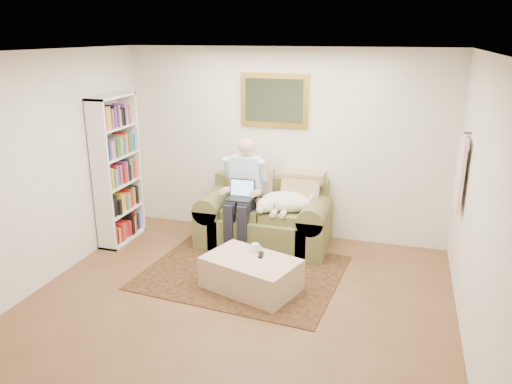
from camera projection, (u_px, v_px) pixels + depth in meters
The scene contains 12 objects.
room_shell at pixel (234, 189), 4.91m from camera, with size 4.51×5.00×2.61m.
rug at pixel (243, 272), 6.03m from camera, with size 2.28×1.82×0.01m, color black.
sofa at pixel (265, 223), 6.78m from camera, with size 1.74×0.88×1.04m.
seated_man at pixel (242, 195), 6.57m from camera, with size 0.57×0.82×1.46m, color #8CCBD8, non-canonical shape.
laptop at pixel (241, 194), 6.50m from camera, with size 0.34×0.27×0.24m.
sleeping_dog at pixel (286, 202), 6.50m from camera, with size 0.72×0.45×0.27m, color white, non-canonical shape.
ottoman at pixel (251, 274), 5.60m from camera, with size 1.02×0.65×0.37m, color tan.
coffee_mug at pixel (255, 248), 5.70m from camera, with size 0.08×0.08×0.10m, color white.
tv_remote at pixel (261, 255), 5.61m from camera, with size 0.05×0.15×0.02m, color black.
bookshelf at pixel (117, 170), 6.71m from camera, with size 0.28×0.80×2.00m, color white, non-canonical shape.
wall_mirror at pixel (274, 100), 6.70m from camera, with size 0.94×0.04×0.72m.
hanging_shirt at pixel (461, 169), 5.43m from camera, with size 0.06×0.52×0.90m, color beige, non-canonical shape.
Camera 1 is at (1.55, -4.07, 2.76)m, focal length 35.00 mm.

